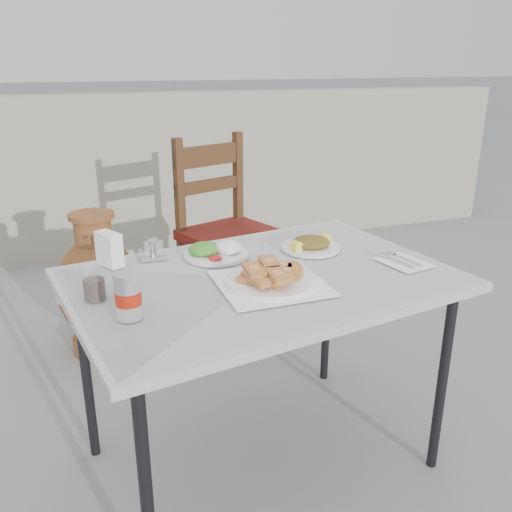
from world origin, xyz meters
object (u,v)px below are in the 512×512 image
object	(u,v)px
salad_rice_plate	(215,251)
soda_can	(128,296)
napkin_holder	(109,249)
chair	(227,231)
salad_chopped_plate	(311,244)
cola_glass	(94,285)
condiment_caddy	(153,252)
pide_plate	(271,275)
cafe_table	(262,289)
terracotta_urn	(99,289)

from	to	relation	value
salad_rice_plate	soda_can	size ratio (longest dim) A/B	1.77
soda_can	napkin_holder	bearing A→B (deg)	91.21
chair	napkin_holder	bearing A→B (deg)	-147.55
salad_chopped_plate	soda_can	distance (m)	0.80
salad_rice_plate	salad_chopped_plate	distance (m)	0.36
soda_can	chair	world-z (taller)	chair
salad_rice_plate	soda_can	xyz separation A→B (m)	(-0.36, -0.40, 0.04)
chair	cola_glass	bearing A→B (deg)	-143.17
soda_can	cola_glass	size ratio (longest dim) A/B	1.30
soda_can	napkin_holder	world-z (taller)	soda_can
salad_chopped_plate	condiment_caddy	bearing A→B (deg)	170.14
salad_chopped_plate	chair	xyz separation A→B (m)	(-0.04, 0.98, -0.23)
pide_plate	soda_can	xyz separation A→B (m)	(-0.45, -0.09, 0.04)
salad_chopped_plate	condiment_caddy	xyz separation A→B (m)	(-0.58, 0.10, 0.00)
salad_chopped_plate	soda_can	world-z (taller)	soda_can
pide_plate	cola_glass	xyz separation A→B (m)	(-0.54, 0.07, 0.01)
cafe_table	salad_chopped_plate	xyz separation A→B (m)	(0.26, 0.18, 0.07)
napkin_holder	terracotta_urn	xyz separation A→B (m)	(-0.02, 0.80, -0.47)
cafe_table	chair	bearing A→B (deg)	78.90
salad_rice_plate	soda_can	distance (m)	0.54
cola_glass	pide_plate	bearing A→B (deg)	-7.73
napkin_holder	soda_can	bearing A→B (deg)	-116.83
condiment_caddy	salad_rice_plate	bearing A→B (deg)	-15.32
cafe_table	soda_can	xyz separation A→B (m)	(-0.46, -0.18, 0.12)
soda_can	cola_glass	xyz separation A→B (m)	(-0.08, 0.17, -0.02)
cafe_table	soda_can	world-z (taller)	soda_can
condiment_caddy	napkin_holder	bearing A→B (deg)	-171.50
napkin_holder	condiment_caddy	size ratio (longest dim) A/B	1.22
chair	condiment_caddy	bearing A→B (deg)	-141.60
pide_plate	salad_rice_plate	xyz separation A→B (m)	(-0.10, 0.31, -0.01)
salad_chopped_plate	cola_glass	bearing A→B (deg)	-166.54
soda_can	terracotta_urn	size ratio (longest dim) A/B	0.18
cafe_table	napkin_holder	xyz separation A→B (m)	(-0.46, 0.26, 0.11)
salad_chopped_plate	cafe_table	bearing A→B (deg)	-145.79
soda_can	terracotta_urn	bearing A→B (deg)	91.15
pide_plate	soda_can	bearing A→B (deg)	-168.47
cola_glass	chair	size ratio (longest dim) A/B	0.10
terracotta_urn	salad_chopped_plate	bearing A→B (deg)	-49.85
condiment_caddy	cola_glass	bearing A→B (deg)	-127.50
condiment_caddy	terracotta_urn	world-z (taller)	condiment_caddy
cola_glass	chair	xyz separation A→B (m)	(0.76, 1.17, -0.26)
soda_can	condiment_caddy	xyz separation A→B (m)	(0.14, 0.46, -0.04)
soda_can	napkin_holder	distance (m)	0.43
terracotta_urn	condiment_caddy	bearing A→B (deg)	-77.88
chair	terracotta_urn	size ratio (longest dim) A/B	1.42
napkin_holder	terracotta_urn	size ratio (longest dim) A/B	0.16
cola_glass	napkin_holder	size ratio (longest dim) A/B	0.86
salad_rice_plate	condiment_caddy	size ratio (longest dim) A/B	2.39
cola_glass	napkin_holder	world-z (taller)	napkin_holder
cola_glass	salad_chopped_plate	bearing A→B (deg)	13.46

